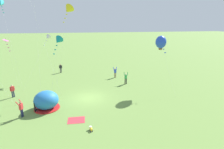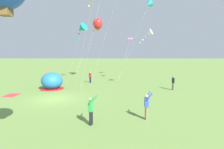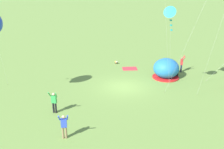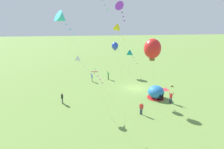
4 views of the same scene
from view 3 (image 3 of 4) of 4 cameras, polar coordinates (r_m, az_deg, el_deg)
ground_plane at (r=25.58m, az=2.55°, el=-2.74°), size 300.00×300.00×0.00m
popup_tent at (r=28.13m, az=11.73°, el=1.25°), size 2.81×2.81×2.10m
picnic_blanket at (r=30.59m, az=3.88°, el=1.29°), size 1.76×1.38×0.01m
toddler_crawling at (r=32.23m, az=0.90°, el=2.69°), size 0.30×0.55×0.32m
person_arms_raised at (r=17.79m, az=-10.41°, el=-10.82°), size 0.68×0.47×1.89m
person_far_back at (r=21.03m, az=-12.50°, el=-5.73°), size 0.70×0.59×1.89m
person_with_toddler at (r=30.18m, az=14.93°, el=2.33°), size 0.57×0.70×1.89m
kite_teal at (r=22.42m, az=12.62°, el=12.70°), size 2.11×3.26×7.91m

